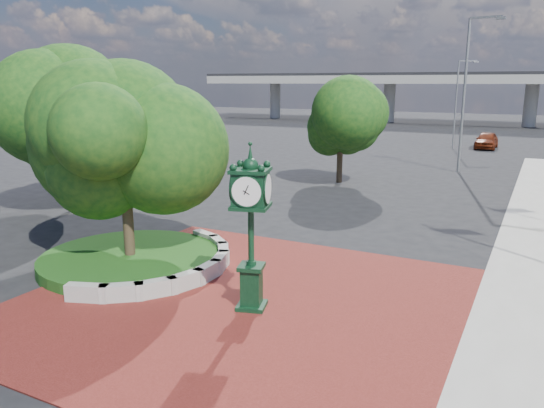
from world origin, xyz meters
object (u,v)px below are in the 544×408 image
(parked_car, at_px, (487,140))
(street_lamp_near, at_px, (469,84))
(post_clock, at_px, (251,221))
(street_lamp_far, at_px, (458,98))

(parked_car, distance_m, street_lamp_near, 16.12)
(post_clock, height_order, street_lamp_far, street_lamp_far)
(post_clock, relative_size, street_lamp_near, 0.44)
(parked_car, relative_size, street_lamp_far, 0.57)
(street_lamp_near, bearing_deg, street_lamp_far, 100.68)
(post_clock, relative_size, parked_car, 1.00)
(parked_car, bearing_deg, street_lamp_near, -89.73)
(parked_car, distance_m, street_lamp_far, 5.03)
(street_lamp_near, xyz_separation_m, street_lamp_far, (-2.56, 13.56, -1.33))
(street_lamp_near, bearing_deg, parked_car, 89.81)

